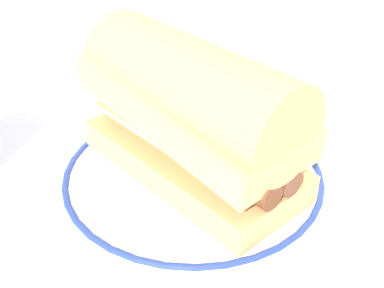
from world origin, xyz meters
name	(u,v)px	position (x,y,z in m)	size (l,w,h in m)	color
ground_plane	(184,180)	(0.00, 0.00, 0.00)	(1.50, 1.50, 0.00)	silver
plate	(192,178)	(0.01, 0.00, 0.01)	(0.25, 0.25, 0.01)	white
sausage_sandwich	(192,112)	(0.01, 0.00, 0.08)	(0.22, 0.14, 0.12)	tan
salt_shaker	(13,63)	(-0.27, 0.04, 0.04)	(0.03, 0.03, 0.07)	white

